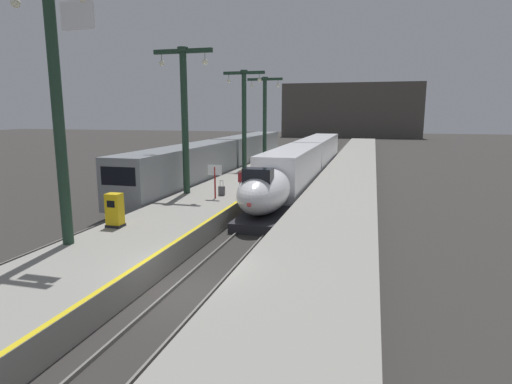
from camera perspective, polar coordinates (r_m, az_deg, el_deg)
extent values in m
plane|color=#33302D|center=(15.86, -8.73, -13.26)|extent=(260.00, 260.00, 0.00)
cube|color=gray|center=(39.71, 0.38, 2.06)|extent=(4.80, 110.00, 1.05)
cube|color=gray|center=(38.46, 12.13, 1.55)|extent=(4.80, 110.00, 1.05)
cube|color=yellow|center=(39.12, 3.61, 2.70)|extent=(0.20, 107.80, 0.01)
cube|color=slate|center=(41.76, 5.74, 1.78)|extent=(0.08, 110.00, 0.12)
cube|color=slate|center=(41.54, 7.78, 1.69)|extent=(0.08, 110.00, 0.12)
cube|color=slate|center=(43.81, -4.77, 2.21)|extent=(0.08, 110.00, 0.12)
cube|color=slate|center=(43.32, -2.91, 2.14)|extent=(0.08, 110.00, 0.12)
ellipsoid|color=silver|center=(25.21, 1.16, 0.16)|extent=(2.78, 6.69, 2.56)
cube|color=#28282D|center=(25.22, 0.96, -3.45)|extent=(2.46, 5.69, 0.55)
cube|color=black|center=(23.60, 0.28, 2.08)|extent=(1.59, 1.00, 0.90)
sphere|color=#F24C4C|center=(22.15, -0.91, -1.69)|extent=(0.28, 0.28, 0.28)
cube|color=silver|center=(33.88, 4.88, 3.21)|extent=(2.90, 14.00, 3.05)
cube|color=black|center=(34.10, 2.55, 4.21)|extent=(0.04, 11.90, 0.80)
cube|color=black|center=(33.59, 7.29, 4.04)|extent=(0.04, 11.90, 0.80)
cube|color=silver|center=(34.07, 4.85, 1.08)|extent=(2.92, 13.30, 0.24)
cube|color=black|center=(29.84, 3.27, -1.26)|extent=(2.03, 2.20, 0.56)
cube|color=black|center=(38.51, 6.05, 1.37)|extent=(2.03, 2.20, 0.56)
cube|color=silver|center=(50.21, 8.34, 5.51)|extent=(2.90, 18.00, 3.05)
cube|color=black|center=(50.36, 6.74, 6.19)|extent=(0.04, 15.84, 0.80)
cube|color=black|center=(50.02, 9.98, 6.07)|extent=(0.04, 15.84, 0.80)
cube|color=black|center=(44.38, 7.31, 2.55)|extent=(2.03, 2.20, 0.56)
cube|color=black|center=(56.44, 9.06, 4.20)|extent=(2.03, 2.20, 0.56)
cube|color=gray|center=(33.85, -9.56, 3.22)|extent=(2.85, 18.00, 3.30)
cube|color=black|center=(25.99, -17.88, 2.02)|extent=(2.28, 0.08, 1.10)
cube|color=black|center=(34.40, -11.70, 4.10)|extent=(0.04, 15.30, 0.90)
cube|color=black|center=(33.24, -7.40, 4.02)|extent=(0.04, 15.30, 0.90)
cube|color=black|center=(29.12, -14.19, -1.91)|extent=(2.00, 2.00, 0.52)
cube|color=black|center=(39.37, -5.98, 1.54)|extent=(2.00, 2.00, 0.52)
cube|color=gray|center=(51.24, -0.81, 5.80)|extent=(2.85, 18.00, 3.30)
cylinder|color=#1E3828|center=(18.64, -24.88, 9.20)|extent=(0.44, 0.44, 10.39)
sphere|color=#EFEACC|center=(20.07, -29.40, 21.10)|extent=(0.36, 0.36, 0.36)
cube|color=silver|center=(18.24, -22.73, 20.89)|extent=(1.40, 0.08, 1.00)
cylinder|color=#1E3828|center=(28.67, -9.47, 9.16)|extent=(0.44, 0.44, 9.41)
cylinder|color=#1E3828|center=(28.93, -9.75, 18.22)|extent=(0.68, 0.68, 0.30)
cube|color=#1E3828|center=(28.92, -9.75, 18.02)|extent=(4.00, 0.24, 0.28)
cylinder|color=#1E3828|center=(29.52, -12.49, 17.08)|extent=(0.03, 0.03, 0.60)
sphere|color=#EFEACC|center=(29.49, -12.46, 16.41)|extent=(0.36, 0.36, 0.36)
cylinder|color=#1E3828|center=(28.29, -6.83, 17.55)|extent=(0.03, 0.03, 0.60)
sphere|color=#EFEACC|center=(28.25, -6.82, 16.85)|extent=(0.36, 0.36, 0.36)
cylinder|color=#1E3828|center=(41.23, -1.59, 9.55)|extent=(0.44, 0.44, 9.23)
cylinder|color=#1E3828|center=(41.40, -1.62, 15.74)|extent=(0.68, 0.68, 0.30)
cube|color=#1E3828|center=(41.39, -1.62, 15.60)|extent=(4.00, 0.24, 0.28)
cylinder|color=#1E3828|center=(41.82, -3.65, 15.05)|extent=(0.03, 0.03, 0.60)
sphere|color=#EFEACC|center=(41.79, -3.65, 14.57)|extent=(0.36, 0.36, 0.36)
cylinder|color=#1E3828|center=(40.96, 0.46, 15.17)|extent=(0.03, 0.03, 0.60)
sphere|color=#EFEACC|center=(40.93, 0.46, 14.68)|extent=(0.36, 0.36, 0.36)
cylinder|color=#1E3828|center=(48.97, 1.17, 9.70)|extent=(0.44, 0.44, 9.23)
cylinder|color=#1E3828|center=(49.11, 1.19, 14.92)|extent=(0.68, 0.68, 0.30)
cube|color=#1E3828|center=(49.10, 1.19, 14.80)|extent=(4.00, 0.24, 0.28)
cylinder|color=#1E3828|center=(49.46, -0.55, 14.36)|extent=(0.03, 0.03, 0.60)
sphere|color=#EFEACC|center=(49.44, -0.55, 13.96)|extent=(0.36, 0.36, 0.36)
cylinder|color=#1E3828|center=(48.74, 2.95, 14.41)|extent=(0.03, 0.03, 0.60)
sphere|color=#EFEACC|center=(48.71, 2.95, 14.00)|extent=(0.36, 0.36, 0.36)
cylinder|color=#23232D|center=(28.12, -2.09, 0.50)|extent=(0.13, 0.13, 0.85)
cylinder|color=#23232D|center=(28.01, -1.83, 0.46)|extent=(0.13, 0.13, 0.85)
cube|color=maroon|center=(27.95, -1.97, 1.97)|extent=(0.44, 0.35, 0.62)
cylinder|color=maroon|center=(28.11, -2.34, 1.91)|extent=(0.09, 0.09, 0.58)
cylinder|color=maroon|center=(27.80, -1.59, 1.82)|extent=(0.09, 0.09, 0.58)
sphere|color=tan|center=(27.89, -1.97, 2.82)|extent=(0.22, 0.22, 0.22)
cube|color=#4C4C51|center=(27.97, -4.60, 0.16)|extent=(0.40, 0.22, 0.60)
cylinder|color=#262628|center=(27.92, -4.81, 1.14)|extent=(0.02, 0.02, 0.36)
cylinder|color=#262628|center=(27.85, -4.42, 1.12)|extent=(0.02, 0.02, 0.36)
cube|color=#262628|center=(27.85, -4.62, 1.51)|extent=(0.22, 0.03, 0.02)
cube|color=yellow|center=(21.19, -18.32, -2.32)|extent=(0.70, 0.56, 1.60)
cube|color=black|center=(20.89, -18.81, -1.54)|extent=(0.40, 0.02, 0.32)
cube|color=black|center=(21.36, -18.21, -4.25)|extent=(0.76, 0.62, 0.12)
cylinder|color=maroon|center=(26.88, -5.49, 1.24)|extent=(0.10, 0.10, 2.00)
cube|color=white|center=(26.77, -5.52, 2.93)|extent=(0.90, 0.06, 0.64)
cube|color=#4C4742|center=(115.38, 12.48, 10.59)|extent=(36.00, 2.00, 14.00)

